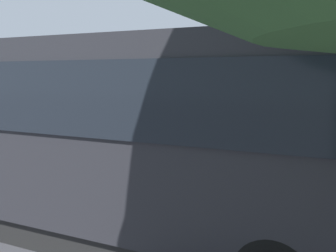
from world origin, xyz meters
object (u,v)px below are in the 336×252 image
object	(u,v)px
traffic_cone	(207,140)
spectator_far_left	(241,150)
tour_bus	(67,135)
spectator_right	(112,143)
spectator_far_right	(68,139)
parked_motorcycle_dark	(63,164)
stunt_motorcycle	(172,119)
spectator_centre	(155,141)
parked_motorcycle_silver	(196,179)
spectator_left	(202,144)

from	to	relation	value
traffic_cone	spectator_far_left	bearing A→B (deg)	113.36
tour_bus	spectator_right	size ratio (longest dim) A/B	6.64
spectator_far_left	traffic_cone	size ratio (longest dim) A/B	2.72
spectator_right	spectator_far_right	size ratio (longest dim) A/B	0.99
spectator_far_right	parked_motorcycle_dark	bearing A→B (deg)	116.19
spectator_far_left	parked_motorcycle_dark	world-z (taller)	spectator_far_left
spectator_far_left	stunt_motorcycle	distance (m)	6.45
spectator_centre	spectator_far_right	xyz separation A→B (m)	(2.53, 0.08, -0.10)
spectator_far_right	parked_motorcycle_dark	size ratio (longest dim) A/B	0.82
spectator_far_left	traffic_cone	xyz separation A→B (m)	(2.06, -4.78, -0.71)
spectator_far_right	stunt_motorcycle	world-z (taller)	spectator_far_right
spectator_far_left	stunt_motorcycle	world-z (taller)	spectator_far_left
tour_bus	spectator_right	xyz separation A→B (m)	(0.60, -2.66, -0.66)
spectator_far_left	spectator_centre	distance (m)	2.12
spectator_centre	spectator_right	world-z (taller)	spectator_centre
spectator_centre	stunt_motorcycle	bearing A→B (deg)	-73.87
tour_bus	spectator_far_left	world-z (taller)	tour_bus
spectator_centre	parked_motorcycle_silver	distance (m)	1.66
traffic_cone	stunt_motorcycle	bearing A→B (deg)	-18.41
parked_motorcycle_silver	traffic_cone	world-z (taller)	parked_motorcycle_silver
spectator_centre	traffic_cone	size ratio (longest dim) A/B	2.89
parked_motorcycle_silver	stunt_motorcycle	world-z (taller)	stunt_motorcycle
spectator_left	stunt_motorcycle	world-z (taller)	spectator_left
tour_bus	spectator_centre	world-z (taller)	tour_bus
tour_bus	traffic_cone	xyz separation A→B (m)	(-0.61, -7.56, -1.34)
parked_motorcycle_silver	parked_motorcycle_dark	xyz separation A→B (m)	(3.52, -0.05, 0.00)
spectator_centre	parked_motorcycle_silver	xyz separation A→B (m)	(-1.32, 0.80, -0.61)
parked_motorcycle_silver	spectator_far_right	bearing A→B (deg)	-10.56
spectator_left	parked_motorcycle_dark	world-z (taller)	spectator_left
parked_motorcycle_silver	stunt_motorcycle	size ratio (longest dim) A/B	1.08
spectator_far_left	spectator_centre	xyz separation A→B (m)	(2.11, 0.03, 0.08)
parked_motorcycle_silver	spectator_centre	bearing A→B (deg)	-31.26
spectator_far_left	spectator_left	bearing A→B (deg)	-16.33
tour_bus	traffic_cone	size ratio (longest dim) A/B	17.51
parked_motorcycle_silver	traffic_cone	distance (m)	5.76
spectator_far_left	spectator_far_right	bearing A→B (deg)	1.43
parked_motorcycle_dark	stunt_motorcycle	xyz separation A→B (m)	(-0.66, -6.09, 0.48)
spectator_right	traffic_cone	xyz separation A→B (m)	(-1.21, -4.90, -0.68)
spectator_far_right	parked_motorcycle_silver	size ratio (longest dim) A/B	0.82
spectator_far_right	stunt_motorcycle	size ratio (longest dim) A/B	0.89
spectator_far_right	parked_motorcycle_silver	bearing A→B (deg)	169.44
parked_motorcycle_silver	parked_motorcycle_dark	distance (m)	3.52
tour_bus	parked_motorcycle_dark	size ratio (longest dim) A/B	5.38
spectator_centre	stunt_motorcycle	xyz separation A→B (m)	(1.55, -5.34, -0.13)
spectator_right	spectator_far_right	xyz separation A→B (m)	(1.37, -0.01, 0.02)
spectator_left	parked_motorcycle_dark	xyz separation A→B (m)	(3.33, 1.07, -0.55)
parked_motorcycle_silver	tour_bus	bearing A→B (deg)	46.14
tour_bus	parked_motorcycle_silver	size ratio (longest dim) A/B	5.37
traffic_cone	parked_motorcycle_silver	bearing A→B (deg)	102.70
tour_bus	traffic_cone	bearing A→B (deg)	-94.59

